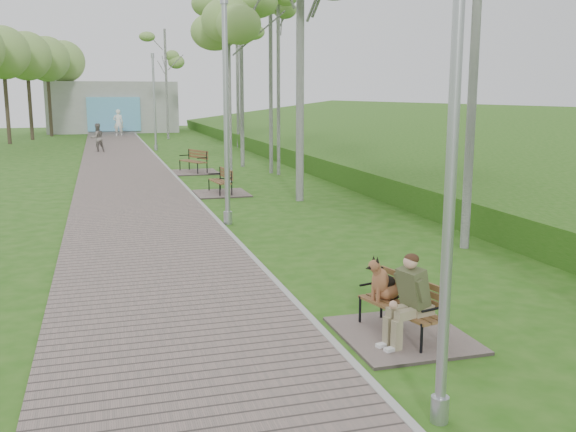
# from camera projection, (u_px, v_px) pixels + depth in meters

# --- Properties ---
(walkway) EXTENTS (3.50, 67.00, 0.04)m
(walkway) POSITION_uv_depth(u_px,v_px,m) (126.00, 175.00, 24.39)
(walkway) COLOR #6B5C56
(walkway) RESTS_ON ground
(kerb) EXTENTS (0.10, 67.00, 0.05)m
(kerb) POSITION_uv_depth(u_px,v_px,m) (172.00, 173.00, 24.87)
(kerb) COLOR #999993
(kerb) RESTS_ON ground
(embankment) EXTENTS (14.00, 70.00, 1.60)m
(embankment) POSITION_uv_depth(u_px,v_px,m) (466.00, 168.00, 26.77)
(embankment) COLOR #497326
(embankment) RESTS_ON ground
(building_north) EXTENTS (10.00, 5.20, 4.00)m
(building_north) POSITION_uv_depth(u_px,v_px,m) (113.00, 107.00, 51.88)
(building_north) COLOR #9E9E99
(building_north) RESTS_ON ground
(bench_main) EXTENTS (1.55, 1.72, 1.35)m
(bench_main) POSITION_uv_depth(u_px,v_px,m) (399.00, 310.00, 8.04)
(bench_main) COLOR #6B5C56
(bench_main) RESTS_ON ground
(bench_second) EXTENTS (1.59, 1.77, 0.98)m
(bench_second) POSITION_uv_depth(u_px,v_px,m) (220.00, 188.00, 19.74)
(bench_second) COLOR #6B5C56
(bench_second) RESTS_ON ground
(bench_third) EXTENTS (1.78, 1.98, 1.10)m
(bench_third) POSITION_uv_depth(u_px,v_px,m) (193.00, 168.00, 25.11)
(bench_third) COLOR #6B5C56
(bench_third) RESTS_ON ground
(lamp_post_near) EXTENTS (0.17, 0.17, 4.43)m
(lamp_post_near) POSITION_uv_depth(u_px,v_px,m) (449.00, 206.00, 5.65)
(lamp_post_near) COLOR #A1A4AA
(lamp_post_near) RESTS_ON ground
(lamp_post_second) EXTENTS (0.20, 0.20, 5.27)m
(lamp_post_second) POSITION_uv_depth(u_px,v_px,m) (226.00, 119.00, 14.77)
(lamp_post_second) COLOR #A1A4AA
(lamp_post_second) RESTS_ON ground
(lamp_post_third) EXTENTS (0.20, 0.20, 5.19)m
(lamp_post_third) POSITION_uv_depth(u_px,v_px,m) (154.00, 106.00, 34.71)
(lamp_post_third) COLOR #A1A4AA
(lamp_post_third) RESTS_ON ground
(pedestrian_near) EXTENTS (0.71, 0.47, 1.95)m
(pedestrian_near) POSITION_uv_depth(u_px,v_px,m) (118.00, 123.00, 46.58)
(pedestrian_near) COLOR white
(pedestrian_near) RESTS_ON ground
(pedestrian_far) EXTENTS (0.91, 0.83, 1.52)m
(pedestrian_far) POSITION_uv_depth(u_px,v_px,m) (97.00, 138.00, 33.79)
(pedestrian_far) COLOR gray
(pedestrian_far) RESTS_ON ground
(birch_mid_c) EXTENTS (2.66, 2.66, 7.72)m
(birch_mid_c) POSITION_uv_depth(u_px,v_px,m) (228.00, 2.00, 21.34)
(birch_mid_c) COLOR silver
(birch_mid_c) RESTS_ON ground
(birch_far_c) EXTENTS (2.41, 2.41, 10.27)m
(birch_far_c) POSITION_uv_depth(u_px,v_px,m) (236.00, 2.00, 35.69)
(birch_far_c) COLOR silver
(birch_far_c) RESTS_ON ground
(birch_distant_a) EXTENTS (2.45, 2.45, 7.59)m
(birch_distant_a) POSITION_uv_depth(u_px,v_px,m) (165.00, 49.00, 42.80)
(birch_distant_a) COLOR silver
(birch_distant_a) RESTS_ON ground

